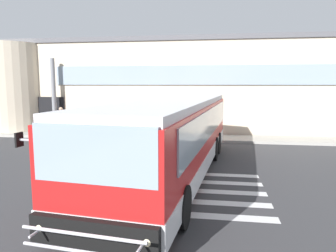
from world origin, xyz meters
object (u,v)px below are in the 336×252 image
bus_main_foreground (173,138)px  passenger_near_column (61,119)px  entry_support_column (54,96)px  safety_bollard_yellow (147,134)px  passenger_by_doorway (81,118)px  passenger_at_curb_edge (96,119)px

bus_main_foreground → passenger_near_column: bearing=137.4°
bus_main_foreground → passenger_near_column: size_ratio=7.33×
bus_main_foreground → passenger_near_column: bus_main_foreground is taller
bus_main_foreground → entry_support_column: bearing=137.5°
passenger_near_column → bus_main_foreground: bearing=-42.6°
bus_main_foreground → safety_bollard_yellow: bus_main_foreground is taller
passenger_near_column → passenger_by_doorway: (1.12, 0.46, 0.03)m
passenger_near_column → entry_support_column: bearing=139.3°
bus_main_foreground → passenger_at_curb_edge: 9.43m
entry_support_column → safety_bollard_yellow: size_ratio=5.25×
passenger_by_doorway → bus_main_foreground: bearing=-48.7°
passenger_by_doorway → entry_support_column: bearing=173.3°
passenger_by_doorway → passenger_at_curb_edge: same height
entry_support_column → passenger_by_doorway: 2.39m
bus_main_foreground → safety_bollard_yellow: size_ratio=13.64×
entry_support_column → passenger_at_curb_edge: (3.06, -0.60, -1.43)m
passenger_at_curb_edge → safety_bollard_yellow: size_ratio=1.86×
entry_support_column → passenger_near_column: size_ratio=2.82×
bus_main_foreground → passenger_by_doorway: 10.44m
entry_support_column → passenger_at_curb_edge: size_ratio=2.82×
safety_bollard_yellow → passenger_near_column: bearing=169.0°
entry_support_column → bus_main_foreground: size_ratio=0.39×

